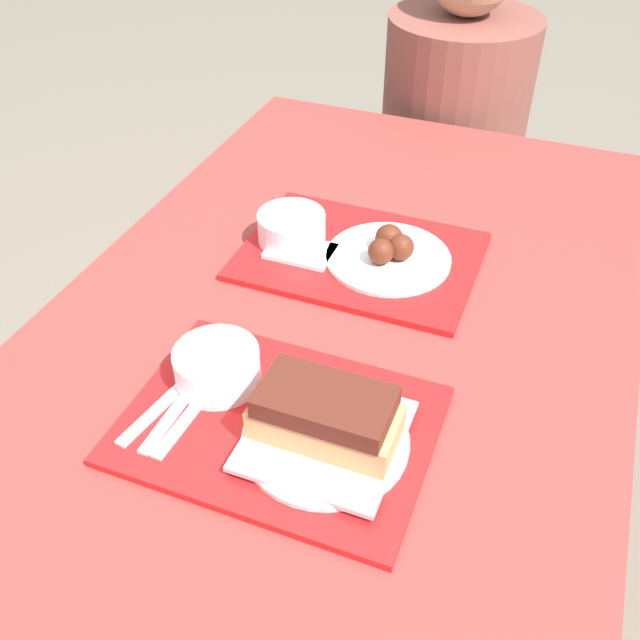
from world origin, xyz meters
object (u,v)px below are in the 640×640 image
object	(u,v)px
bowl_coleslaw_far	(291,226)
person_seated_across	(457,96)
tray_far	(360,256)
bowl_coleslaw_near	(217,365)
tray_near	(279,425)
wings_plate_far	(389,252)
brisket_sandwich_plate	(325,423)

from	to	relation	value
bowl_coleslaw_far	person_seated_across	distance (m)	0.83
tray_far	bowl_coleslaw_near	xyz separation A→B (m)	(-0.08, -0.37, 0.04)
tray_near	wings_plate_far	bearing A→B (deg)	86.49
bowl_coleslaw_near	person_seated_across	bearing A→B (deg)	86.62
brisket_sandwich_plate	bowl_coleslaw_far	xyz separation A→B (m)	(-0.22, 0.41, -0.01)
bowl_coleslaw_far	person_seated_across	world-z (taller)	person_seated_across
brisket_sandwich_plate	bowl_coleslaw_far	distance (m)	0.47
bowl_coleslaw_near	brisket_sandwich_plate	size ratio (longest dim) A/B	0.55
bowl_coleslaw_near	wings_plate_far	xyz separation A→B (m)	(0.14, 0.37, -0.01)
bowl_coleslaw_far	brisket_sandwich_plate	bearing A→B (deg)	-61.50
tray_far	bowl_coleslaw_near	world-z (taller)	bowl_coleslaw_near
wings_plate_far	person_seated_across	distance (m)	0.82
bowl_coleslaw_far	tray_near	bearing A→B (deg)	-69.12
wings_plate_far	person_seated_across	size ratio (longest dim) A/B	0.33
tray_near	person_seated_across	size ratio (longest dim) A/B	0.61
bowl_coleslaw_near	wings_plate_far	size ratio (longest dim) A/B	0.56
tray_near	bowl_coleslaw_near	world-z (taller)	bowl_coleslaw_near
brisket_sandwich_plate	bowl_coleslaw_far	world-z (taller)	brisket_sandwich_plate
bowl_coleslaw_far	wings_plate_far	size ratio (longest dim) A/B	0.56
bowl_coleslaw_near	person_seated_across	world-z (taller)	person_seated_across
tray_far	wings_plate_far	distance (m)	0.06
bowl_coleslaw_near	person_seated_across	size ratio (longest dim) A/B	0.18
bowl_coleslaw_near	person_seated_across	distance (m)	1.19
bowl_coleslaw_near	bowl_coleslaw_far	world-z (taller)	same
wings_plate_far	person_seated_across	bearing A→B (deg)	94.64
tray_near	bowl_coleslaw_far	xyz separation A→B (m)	(-0.15, 0.40, 0.04)
tray_far	bowl_coleslaw_near	bearing A→B (deg)	-102.65
bowl_coleslaw_near	bowl_coleslaw_far	bearing A→B (deg)	96.83
brisket_sandwich_plate	tray_far	bearing A→B (deg)	103.10
tray_near	person_seated_across	distance (m)	1.23
tray_near	person_seated_across	bearing A→B (deg)	91.91
bowl_coleslaw_near	person_seated_across	xyz separation A→B (m)	(0.07, 1.18, -0.06)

